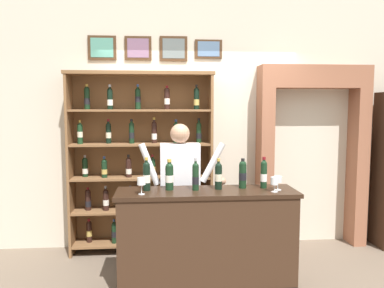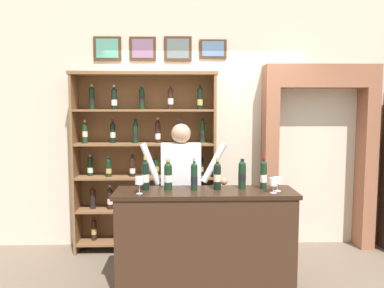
# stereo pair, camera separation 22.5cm
# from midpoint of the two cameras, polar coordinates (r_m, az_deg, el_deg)

# --- Properties ---
(back_wall) EXTENTS (12.00, 0.19, 3.44)m
(back_wall) POSITION_cam_midpoint_polar(r_m,az_deg,el_deg) (4.99, 2.92, 4.64)
(back_wall) COLOR beige
(back_wall) RESTS_ON ground
(wine_shelf) EXTENTS (1.77, 0.37, 2.22)m
(wine_shelf) POSITION_cam_midpoint_polar(r_m,az_deg,el_deg) (4.78, -5.62, -2.09)
(wine_shelf) COLOR brown
(wine_shelf) RESTS_ON ground
(archway_doorway) EXTENTS (1.41, 0.45, 2.32)m
(archway_doorway) POSITION_cam_midpoint_polar(r_m,az_deg,el_deg) (5.21, 19.14, -0.12)
(archway_doorway) COLOR #935B42
(archway_doorway) RESTS_ON ground
(tasting_counter) EXTENTS (1.76, 0.50, 0.99)m
(tasting_counter) POSITION_cam_midpoint_polar(r_m,az_deg,el_deg) (3.90, 3.67, -14.09)
(tasting_counter) COLOR #382316
(tasting_counter) RESTS_ON ground
(shopkeeper) EXTENTS (0.97, 0.22, 1.62)m
(shopkeeper) POSITION_cam_midpoint_polar(r_m,az_deg,el_deg) (4.21, -0.08, -5.35)
(shopkeeper) COLOR #2D3347
(shopkeeper) RESTS_ON ground
(tasting_bottle_chianti) EXTENTS (0.07, 0.07, 0.33)m
(tasting_bottle_chianti) POSITION_cam_midpoint_polar(r_m,az_deg,el_deg) (3.77, -5.26, -4.62)
(tasting_bottle_chianti) COLOR black
(tasting_bottle_chianti) RESTS_ON tasting_counter
(tasting_bottle_grappa) EXTENTS (0.08, 0.08, 0.31)m
(tasting_bottle_grappa) POSITION_cam_midpoint_polar(r_m,az_deg,el_deg) (3.77, -1.87, -4.69)
(tasting_bottle_grappa) COLOR black
(tasting_bottle_grappa) RESTS_ON tasting_counter
(tasting_bottle_bianco) EXTENTS (0.07, 0.07, 0.32)m
(tasting_bottle_bianco) POSITION_cam_midpoint_polar(r_m,az_deg,el_deg) (3.75, 2.05, -4.83)
(tasting_bottle_bianco) COLOR black
(tasting_bottle_bianco) RESTS_ON tasting_counter
(tasting_bottle_brunello) EXTENTS (0.07, 0.07, 0.31)m
(tasting_bottle_brunello) POSITION_cam_midpoint_polar(r_m,az_deg,el_deg) (3.79, 5.50, -4.69)
(tasting_bottle_brunello) COLOR black
(tasting_bottle_brunello) RESTS_ON tasting_counter
(tasting_bottle_prosecco) EXTENTS (0.08, 0.08, 0.30)m
(tasting_bottle_prosecco) POSITION_cam_midpoint_polar(r_m,az_deg,el_deg) (3.86, 9.14, -4.47)
(tasting_bottle_prosecco) COLOR black
(tasting_bottle_prosecco) RESTS_ON tasting_counter
(tasting_bottle_riserva) EXTENTS (0.07, 0.07, 0.32)m
(tasting_bottle_riserva) POSITION_cam_midpoint_polar(r_m,az_deg,el_deg) (3.89, 12.26, -4.45)
(tasting_bottle_riserva) COLOR black
(tasting_bottle_riserva) RESTS_ON tasting_counter
(wine_glass_right) EXTENTS (0.07, 0.07, 0.15)m
(wine_glass_right) POSITION_cam_midpoint_polar(r_m,az_deg,el_deg) (3.74, 13.73, -5.62)
(wine_glass_right) COLOR silver
(wine_glass_right) RESTS_ON tasting_counter
(wine_glass_left) EXTENTS (0.08, 0.08, 0.14)m
(wine_glass_left) POSITION_cam_midpoint_polar(r_m,az_deg,el_deg) (3.83, 14.27, -5.35)
(wine_glass_left) COLOR silver
(wine_glass_left) RESTS_ON tasting_counter
(wine_glass_spare) EXTENTS (0.08, 0.08, 0.16)m
(wine_glass_spare) POSITION_cam_midpoint_polar(r_m,az_deg,el_deg) (3.62, -6.10, -5.58)
(wine_glass_spare) COLOR silver
(wine_glass_spare) RESTS_ON tasting_counter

